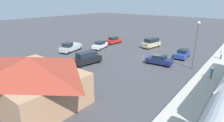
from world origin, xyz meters
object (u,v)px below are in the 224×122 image
(sedan_blue, at_px, (183,54))
(pickup_silver, at_px, (70,47))
(light_pole_near_platform, at_px, (196,40))
(sedan_white, at_px, (100,45))
(suv_black, at_px, (87,58))
(sedan_red, at_px, (114,40))
(pedestrian_on_platform, at_px, (222,54))
(sedan_navy, at_px, (159,60))
(suv_tan, at_px, (151,43))
(station_building, at_px, (31,79))
(pedestrian_waiting_far, at_px, (212,72))

(sedan_blue, relative_size, pickup_silver, 0.80)
(pickup_silver, height_order, light_pole_near_platform, light_pole_near_platform)
(sedan_white, relative_size, suv_black, 0.92)
(pickup_silver, height_order, suv_black, suv_black)
(sedan_red, height_order, sedan_white, same)
(sedan_blue, bearing_deg, pedestrian_on_platform, -155.45)
(sedan_navy, height_order, light_pole_near_platform, light_pole_near_platform)
(sedan_navy, bearing_deg, suv_tan, -56.83)
(station_building, distance_m, sedan_red, 29.76)
(pedestrian_waiting_far, height_order, sedan_red, pedestrian_waiting_far)
(sedan_white, height_order, light_pole_near_platform, light_pole_near_platform)
(sedan_blue, bearing_deg, suv_tan, -23.42)
(suv_tan, bearing_deg, sedan_blue, 156.58)
(pedestrian_on_platform, distance_m, suv_tan, 14.76)
(pedestrian_waiting_far, height_order, pickup_silver, pickup_silver)
(pickup_silver, bearing_deg, suv_tan, -130.43)
(light_pole_near_platform, bearing_deg, sedan_white, -1.76)
(sedan_blue, relative_size, suv_black, 0.88)
(suv_tan, relative_size, sedan_navy, 1.12)
(station_building, relative_size, sedan_red, 2.58)
(station_building, distance_m, sedan_navy, 20.94)
(sedan_blue, bearing_deg, sedan_white, 14.69)
(sedan_red, xyz_separation_m, sedan_white, (-0.70, 5.99, 0.00))
(station_building, distance_m, pedestrian_on_platform, 32.49)
(pedestrian_on_platform, height_order, sedan_navy, pedestrian_on_platform)
(suv_tan, relative_size, sedan_white, 1.08)
(sedan_navy, bearing_deg, light_pole_near_platform, -166.70)
(pedestrian_waiting_far, bearing_deg, suv_black, 17.43)
(pedestrian_on_platform, distance_m, suv_black, 24.77)
(suv_black, bearing_deg, suv_tan, -100.71)
(sedan_blue, distance_m, light_pole_near_platform, 7.35)
(pedestrian_waiting_far, xyz_separation_m, sedan_navy, (8.55, -1.81, -0.40))
(pedestrian_on_platform, relative_size, suv_tan, 0.33)
(sedan_white, relative_size, pickup_silver, 0.84)
(sedan_navy, bearing_deg, sedan_red, -25.85)
(station_building, bearing_deg, pickup_silver, -50.94)
(station_building, relative_size, sedan_navy, 2.60)
(pedestrian_on_platform, bearing_deg, sedan_white, 17.37)
(station_building, bearing_deg, pedestrian_on_platform, -115.63)
(sedan_blue, xyz_separation_m, pickup_silver, (20.77, 10.59, 0.15))
(pedestrian_waiting_far, bearing_deg, sedan_red, -21.32)
(pedestrian_waiting_far, height_order, suv_black, suv_black)
(station_building, xyz_separation_m, light_pole_near_platform, (-11.20, -21.24, 2.21))
(pedestrian_on_platform, bearing_deg, suv_black, 43.04)
(pedestrian_waiting_far, xyz_separation_m, suv_tan, (15.20, -11.98, -0.13))
(pickup_silver, bearing_deg, light_pole_near_platform, -167.43)
(pedestrian_on_platform, xyz_separation_m, suv_black, (18.10, 16.91, -0.13))
(light_pole_near_platform, bearing_deg, pedestrian_waiting_far, 137.33)
(station_building, bearing_deg, sedan_red, -69.74)
(sedan_navy, xyz_separation_m, pickup_silver, (18.84, 4.13, 0.15))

